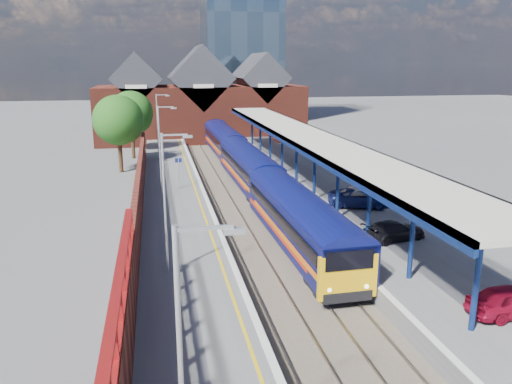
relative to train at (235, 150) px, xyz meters
The scene contains 24 objects.
ground 5.57m from the train, 106.84° to the right, with size 240.00×240.00×0.00m, color #5B5B5E.
ballast_bed 15.15m from the train, 95.71° to the right, with size 6.00×76.00×0.06m, color #473D33.
rails 15.14m from the train, 95.71° to the right, with size 4.51×76.00×0.14m.
left_platform 16.57m from the train, 115.10° to the right, with size 5.00×76.00×1.00m, color #565659.
right_platform 15.68m from the train, 73.21° to the right, with size 6.00×76.00×1.00m, color #565659.
coping_left 15.68m from the train, 107.27° to the right, with size 0.30×76.00×0.05m, color silver.
coping_right 15.06m from the train, 83.67° to the right, with size 0.30×76.00×0.05m, color silver.
yellow_line 15.86m from the train, 109.35° to the right, with size 0.14×76.00×0.01m, color yellow.
train is the anchor object (origin of this frame).
canopy 13.94m from the train, 72.92° to the right, with size 4.50×52.00×4.48m.
lamp_post_a 43.74m from the train, 100.37° to the right, with size 1.48×0.18×7.00m.
lamp_post_b 30.12m from the train, 105.19° to the right, with size 1.48×0.18×7.00m.
lamp_post_c 15.40m from the train, 121.28° to the right, with size 1.48×0.18×7.00m.
lamp_post_d 8.91m from the train, 158.67° to the left, with size 1.48×0.18×7.00m.
platform_sign 12.73m from the train, 120.71° to the right, with size 0.55×0.08×2.50m.
brick_wall 23.45m from the train, 114.15° to the right, with size 0.35×50.00×3.86m.
station_building 23.35m from the train, 93.70° to the left, with size 30.00×12.12×13.78m.
glass_tower 49.30m from the train, 79.31° to the left, with size 14.20×14.20×40.30m.
tree_near 12.31m from the train, behind, with size 5.20×5.20×8.10m.
tree_far 14.44m from the train, 140.39° to the left, with size 5.20×5.20×8.10m.
parked_car_red 36.63m from the train, 80.84° to the right, with size 1.52×3.77×1.28m, color maroon.
parked_car_silver 20.59m from the train, 70.10° to the right, with size 1.54×4.42×1.46m, color #ABAAAF.
parked_car_dark 27.25m from the train, 78.82° to the right, with size 1.61×3.97×1.15m, color black.
parked_car_blue 20.57m from the train, 72.55° to the right, with size 2.16×4.68×1.30m, color navy.
Camera 1 is at (-6.78, -17.58, 11.11)m, focal length 35.00 mm.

